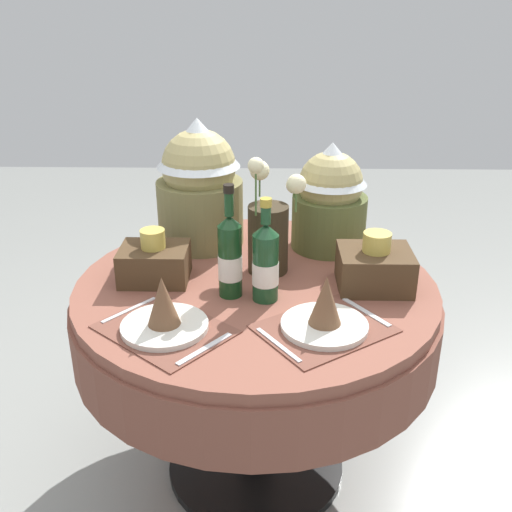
# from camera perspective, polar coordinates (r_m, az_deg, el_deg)

# --- Properties ---
(ground) EXTENTS (8.00, 8.00, 0.00)m
(ground) POSITION_cam_1_polar(r_m,az_deg,el_deg) (2.33, -0.02, -19.46)
(ground) COLOR gray
(dining_table) EXTENTS (1.17, 1.17, 0.76)m
(dining_table) POSITION_cam_1_polar(r_m,az_deg,el_deg) (1.96, -0.02, -6.39)
(dining_table) COLOR brown
(dining_table) RESTS_ON ground
(place_setting_left) EXTENTS (0.43, 0.42, 0.16)m
(place_setting_left) POSITION_cam_1_polar(r_m,az_deg,el_deg) (1.63, -8.82, -5.60)
(place_setting_left) COLOR brown
(place_setting_left) RESTS_ON dining_table
(place_setting_right) EXTENTS (0.43, 0.41, 0.16)m
(place_setting_right) POSITION_cam_1_polar(r_m,az_deg,el_deg) (1.63, 6.63, -5.56)
(place_setting_right) COLOR brown
(place_setting_right) RESTS_ON dining_table
(flower_vase) EXTENTS (0.18, 0.24, 0.40)m
(flower_vase) POSITION_cam_1_polar(r_m,az_deg,el_deg) (1.92, 1.30, 2.61)
(flower_vase) COLOR #332819
(flower_vase) RESTS_ON dining_table
(wine_bottle_left) EXTENTS (0.07, 0.07, 0.35)m
(wine_bottle_left) POSITION_cam_1_polar(r_m,az_deg,el_deg) (1.76, -2.51, 0.03)
(wine_bottle_left) COLOR #143819
(wine_bottle_left) RESTS_ON dining_table
(wine_bottle_centre) EXTENTS (0.08, 0.08, 0.32)m
(wine_bottle_centre) POSITION_cam_1_polar(r_m,az_deg,el_deg) (1.74, 0.91, -0.60)
(wine_bottle_centre) COLOR #194223
(wine_bottle_centre) RESTS_ON dining_table
(gift_tub_back_left) EXTENTS (0.31, 0.31, 0.46)m
(gift_tub_back_left) POSITION_cam_1_polar(r_m,az_deg,el_deg) (2.12, -5.46, 7.34)
(gift_tub_back_left) COLOR olive
(gift_tub_back_left) RESTS_ON dining_table
(gift_tub_back_right) EXTENTS (0.26, 0.26, 0.38)m
(gift_tub_back_right) POSITION_cam_1_polar(r_m,az_deg,el_deg) (2.10, 7.13, 5.96)
(gift_tub_back_right) COLOR #566033
(gift_tub_back_right) RESTS_ON dining_table
(woven_basket_side_left) EXTENTS (0.21, 0.17, 0.17)m
(woven_basket_side_left) POSITION_cam_1_polar(r_m,az_deg,el_deg) (1.91, -9.70, -0.54)
(woven_basket_side_left) COLOR #47331E
(woven_basket_side_left) RESTS_ON dining_table
(woven_basket_side_right) EXTENTS (0.22, 0.19, 0.18)m
(woven_basket_side_right) POSITION_cam_1_polar(r_m,az_deg,el_deg) (1.87, 11.31, -1.03)
(woven_basket_side_right) COLOR #47331E
(woven_basket_side_right) RESTS_ON dining_table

